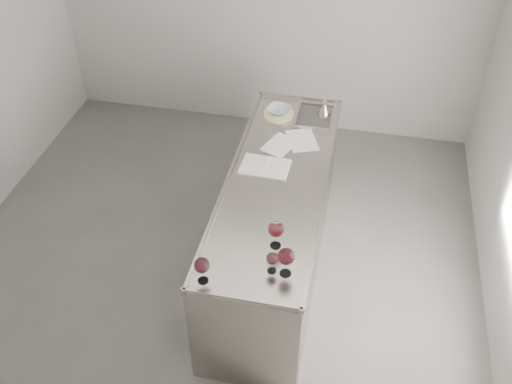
% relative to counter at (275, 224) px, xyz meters
% --- Properties ---
extents(room_shell, '(4.54, 5.04, 2.84)m').
position_rel_counter_xyz_m(room_shell, '(-0.50, -0.30, 0.93)').
color(room_shell, '#504D4B').
rests_on(room_shell, ground).
extents(counter, '(0.77, 2.42, 0.97)m').
position_rel_counter_xyz_m(counter, '(0.00, 0.00, 0.00)').
color(counter, gray).
rests_on(counter, ground).
extents(wine_glass_left, '(0.10, 0.10, 0.20)m').
position_rel_counter_xyz_m(wine_glass_left, '(-0.28, -1.08, 0.61)').
color(wine_glass_left, white).
rests_on(wine_glass_left, counter).
extents(wine_glass_middle, '(0.11, 0.11, 0.21)m').
position_rel_counter_xyz_m(wine_glass_middle, '(0.12, -0.69, 0.62)').
color(wine_glass_middle, white).
rests_on(wine_glass_middle, counter).
extents(wine_glass_right, '(0.11, 0.11, 0.21)m').
position_rel_counter_xyz_m(wine_glass_right, '(0.22, -0.92, 0.62)').
color(wine_glass_right, white).
rests_on(wine_glass_right, counter).
extents(wine_glass_small, '(0.08, 0.08, 0.15)m').
position_rel_counter_xyz_m(wine_glass_small, '(0.13, -0.91, 0.58)').
color(wine_glass_small, white).
rests_on(wine_glass_small, counter).
extents(notebook, '(0.39, 0.28, 0.02)m').
position_rel_counter_xyz_m(notebook, '(-0.12, 0.14, 0.47)').
color(notebook, silver).
rests_on(notebook, counter).
extents(loose_paper_top, '(0.33, 0.38, 0.00)m').
position_rel_counter_xyz_m(loose_paper_top, '(0.12, 0.56, 0.47)').
color(loose_paper_top, silver).
rests_on(loose_paper_top, counter).
extents(loose_paper_under, '(0.31, 0.36, 0.00)m').
position_rel_counter_xyz_m(loose_paper_under, '(-0.05, 0.45, 0.47)').
color(loose_paper_under, silver).
rests_on(loose_paper_under, counter).
extents(trivet, '(0.33, 0.33, 0.02)m').
position_rel_counter_xyz_m(trivet, '(-0.14, 0.90, 0.48)').
color(trivet, '#CBC283').
rests_on(trivet, counter).
extents(ceramic_bowl, '(0.25, 0.25, 0.05)m').
position_rel_counter_xyz_m(ceramic_bowl, '(-0.14, 0.90, 0.51)').
color(ceramic_bowl, '#95A6AE').
rests_on(ceramic_bowl, trivet).
extents(wine_funnel, '(0.12, 0.12, 0.18)m').
position_rel_counter_xyz_m(wine_funnel, '(0.25, 0.98, 0.52)').
color(wine_funnel, gray).
rests_on(wine_funnel, counter).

